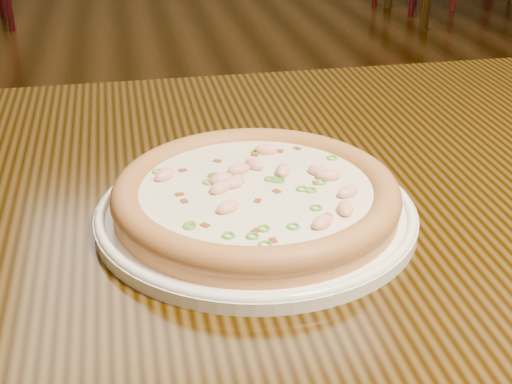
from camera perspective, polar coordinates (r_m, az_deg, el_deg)
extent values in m
plane|color=black|center=(1.67, 1.17, -13.65)|extent=(9.00, 9.00, 0.00)
cube|color=black|center=(0.78, 8.00, -0.82)|extent=(1.20, 0.80, 0.04)
cylinder|color=white|center=(0.69, 0.00, -1.76)|extent=(0.31, 0.31, 0.01)
torus|color=white|center=(0.69, 0.00, -1.32)|extent=(0.31, 0.31, 0.01)
cylinder|color=#BA804B|center=(0.69, 0.00, -0.67)|extent=(0.27, 0.27, 0.02)
torus|color=#BF7F40|center=(0.68, 0.00, 0.00)|extent=(0.28, 0.28, 0.03)
cylinder|color=silver|center=(0.68, 0.00, 0.19)|extent=(0.23, 0.23, 0.00)
ellipsoid|color=#F2B29E|center=(0.67, 7.37, 0.03)|extent=(0.03, 0.02, 0.01)
ellipsoid|color=#F2B29E|center=(0.64, -2.26, -1.19)|extent=(0.03, 0.02, 0.01)
ellipsoid|color=#F2B29E|center=(0.70, 5.77, 1.33)|extent=(0.03, 0.02, 0.01)
ellipsoid|color=#F2B29E|center=(0.71, 2.17, 1.74)|extent=(0.02, 0.03, 0.01)
ellipsoid|color=#F2B29E|center=(0.71, 5.05, 1.69)|extent=(0.03, 0.03, 0.01)
ellipsoid|color=#F2B29E|center=(0.68, -2.03, 0.69)|extent=(0.03, 0.02, 0.01)
ellipsoid|color=#F2B29E|center=(0.75, 0.82, 3.42)|extent=(0.03, 0.02, 0.01)
ellipsoid|color=#F2B29E|center=(0.67, -2.89, 0.36)|extent=(0.03, 0.03, 0.01)
ellipsoid|color=#F2B29E|center=(0.69, -2.78, 1.07)|extent=(0.03, 0.02, 0.01)
ellipsoid|color=#F2B29E|center=(0.70, -7.30, 1.37)|extent=(0.03, 0.03, 0.01)
ellipsoid|color=#F2B29E|center=(0.64, 7.17, -1.31)|extent=(0.02, 0.03, 0.01)
ellipsoid|color=#F2B29E|center=(0.72, -0.13, 2.24)|extent=(0.02, 0.03, 0.01)
ellipsoid|color=#F2B29E|center=(0.62, 5.34, -2.40)|extent=(0.03, 0.03, 0.01)
ellipsoid|color=#F2B29E|center=(0.68, -1.65, 0.84)|extent=(0.03, 0.03, 0.01)
ellipsoid|color=#F2B29E|center=(0.71, -1.39, 1.85)|extent=(0.03, 0.02, 0.01)
cube|color=maroon|center=(0.69, 4.80, 0.67)|extent=(0.01, 0.01, 0.00)
cube|color=maroon|center=(0.66, -5.75, -0.80)|extent=(0.01, 0.01, 0.00)
cube|color=maroon|center=(0.67, -6.13, -0.26)|extent=(0.01, 0.01, 0.00)
cube|color=maroon|center=(0.62, -4.10, -2.74)|extent=(0.01, 0.01, 0.00)
cube|color=maroon|center=(0.73, -3.10, 2.44)|extent=(0.01, 0.01, 0.00)
cube|color=maroon|center=(0.66, 0.13, -0.77)|extent=(0.01, 0.01, 0.00)
cube|color=maroon|center=(0.76, 1.97, 3.22)|extent=(0.01, 0.01, 0.00)
cube|color=maroon|center=(0.70, -3.64, 1.22)|extent=(0.01, 0.01, 0.00)
cube|color=maroon|center=(0.61, -0.04, -3.21)|extent=(0.01, 0.01, 0.00)
cube|color=maroon|center=(0.72, -5.88, 1.68)|extent=(0.01, 0.01, 0.00)
cube|color=maroon|center=(0.67, 1.67, 0.00)|extent=(0.01, 0.01, 0.00)
cube|color=maroon|center=(0.76, 3.32, 3.45)|extent=(0.01, 0.01, 0.00)
cube|color=maroon|center=(0.75, -0.12, 2.93)|extent=(0.01, 0.01, 0.00)
cube|color=maroon|center=(0.63, 5.75, -1.97)|extent=(0.01, 0.01, 0.00)
cube|color=maroon|center=(0.59, 1.39, -3.97)|extent=(0.01, 0.01, 0.00)
torus|color=#4E932E|center=(0.62, -5.35, -2.76)|extent=(0.01, 0.01, 0.00)
torus|color=#4E932E|center=(0.75, 0.02, 3.21)|extent=(0.02, 0.02, 0.00)
torus|color=#4E932E|center=(0.60, -0.28, -3.56)|extent=(0.01, 0.01, 0.00)
torus|color=#4E932E|center=(0.70, 1.15, 1.04)|extent=(0.01, 0.01, 0.00)
torus|color=#4E932E|center=(0.59, 0.72, -4.24)|extent=(0.02, 0.02, 0.00)
torus|color=#4E932E|center=(0.68, 3.69, 0.24)|extent=(0.02, 0.02, 0.00)
torus|color=#4E932E|center=(0.62, -5.30, -2.63)|extent=(0.02, 0.02, 0.00)
torus|color=#4E932E|center=(0.68, 4.40, 0.14)|extent=(0.02, 0.02, 0.00)
torus|color=#4E932E|center=(0.69, -3.82, 0.77)|extent=(0.01, 0.01, 0.00)
torus|color=#4E932E|center=(0.69, 1.54, 0.99)|extent=(0.02, 0.02, 0.00)
torus|color=#4E932E|center=(0.60, -2.21, -3.51)|extent=(0.02, 0.02, 0.00)
torus|color=#4E932E|center=(0.71, -7.03, 1.48)|extent=(0.02, 0.02, 0.00)
torus|color=#4E932E|center=(0.65, 4.83, -1.27)|extent=(0.02, 0.02, 0.00)
torus|color=#4E932E|center=(0.70, -3.38, 1.33)|extent=(0.02, 0.02, 0.00)
torus|color=#4E932E|center=(0.69, -1.39, 0.84)|extent=(0.02, 0.02, 0.00)
torus|color=#4E932E|center=(0.74, 6.10, 2.72)|extent=(0.01, 0.01, 0.00)
torus|color=#4E932E|center=(0.61, 3.00, -2.78)|extent=(0.01, 0.01, 0.00)
torus|color=#4E932E|center=(0.61, 0.60, -2.95)|extent=(0.01, 0.01, 0.00)
torus|color=#4E932E|center=(0.69, 5.20, 0.78)|extent=(0.02, 0.02, 0.00)
torus|color=#4E932E|center=(0.72, -7.86, 1.62)|extent=(0.02, 0.02, 0.00)
torus|color=#4E932E|center=(0.69, 1.86, 0.93)|extent=(0.01, 0.01, 0.00)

